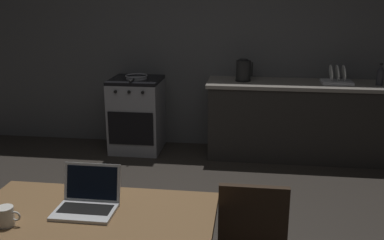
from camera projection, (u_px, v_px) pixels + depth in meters
back_wall at (215, 42)px, 5.33m from camera, size 6.40×0.10×2.62m
kitchen_counter at (299, 120)px, 5.11m from camera, size 2.16×0.64×0.90m
stove_oven at (137, 115)px, 5.35m from camera, size 0.60×0.62×0.90m
dining_table at (90, 231)px, 2.29m from camera, size 1.30×0.77×0.74m
laptop at (87, 202)px, 2.34m from camera, size 0.32×0.27×0.22m
electric_kettle at (243, 71)px, 5.03m from camera, size 0.20×0.18×0.26m
bottle at (380, 75)px, 4.80m from camera, size 0.07×0.07×0.24m
frying_pan at (136, 77)px, 5.19m from camera, size 0.27×0.44×0.05m
coffee_mug at (6, 216)px, 2.18m from camera, size 0.12×0.09×0.10m
dish_rack at (337, 79)px, 4.92m from camera, size 0.34×0.26×0.21m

